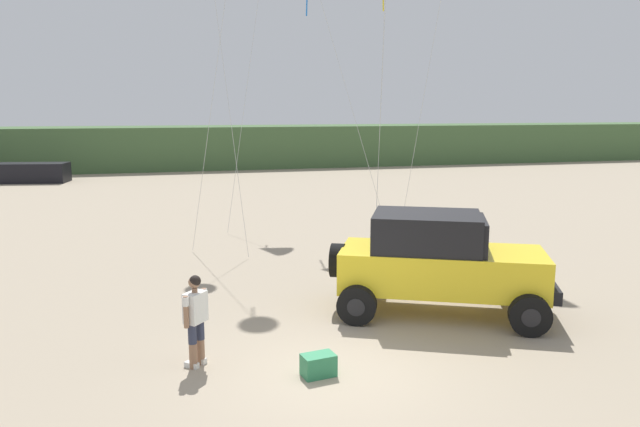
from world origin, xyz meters
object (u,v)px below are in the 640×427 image
(jeep, at_px, (439,261))
(person_watching, at_px, (196,316))
(distant_sedan, at_px, (32,173))
(cooler_box, at_px, (318,365))

(jeep, relative_size, person_watching, 3.00)
(distant_sedan, bearing_deg, person_watching, -64.51)
(jeep, distance_m, distant_sedan, 31.54)
(cooler_box, relative_size, distant_sedan, 0.13)
(cooler_box, bearing_deg, distant_sedan, 99.04)
(jeep, height_order, distant_sedan, jeep)
(person_watching, height_order, distant_sedan, person_watching)
(person_watching, bearing_deg, cooler_box, -24.97)
(jeep, bearing_deg, person_watching, -164.30)
(person_watching, distance_m, distant_sedan, 31.06)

